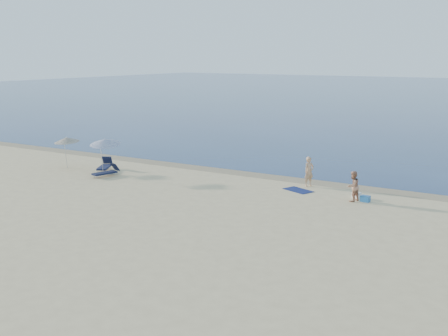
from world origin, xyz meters
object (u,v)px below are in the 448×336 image
at_px(person_right, 353,186).
at_px(blue_cooler, 365,199).
at_px(person_left, 309,172).
at_px(umbrella_near, 105,142).

height_order(person_right, blue_cooler, person_right).
height_order(person_left, umbrella_near, umbrella_near).
distance_m(person_right, blue_cooler, 0.91).
bearing_deg(blue_cooler, umbrella_near, -165.70).
xyz_separation_m(blue_cooler, umbrella_near, (-15.99, -2.05, 1.97)).
bearing_deg(umbrella_near, blue_cooler, -16.98).
bearing_deg(person_left, umbrella_near, 135.41).
distance_m(person_right, umbrella_near, 15.54).
relative_size(person_right, umbrella_near, 0.63).
xyz_separation_m(person_left, person_right, (3.25, -1.96, -0.07)).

